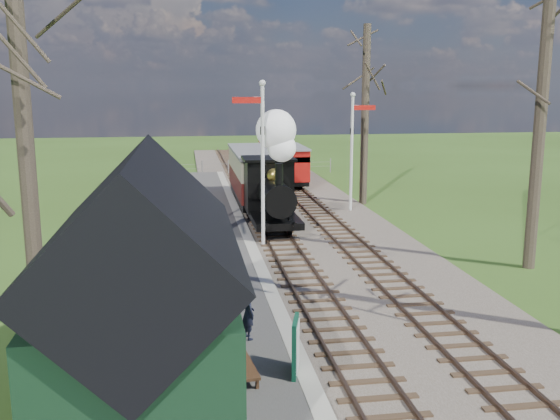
{
  "coord_description": "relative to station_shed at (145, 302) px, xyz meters",
  "views": [
    {
      "loc": [
        -3.52,
        -6.7,
        6.0
      ],
      "look_at": [
        -0.19,
        15.12,
        1.6
      ],
      "focal_mm": 40.0,
      "sensor_mm": 36.0,
      "label": 1
    }
  ],
  "objects": [
    {
      "name": "track_far",
      "position": [
        6.9,
        18.0,
        -2.17
      ],
      "size": [
        1.6,
        60.0,
        0.15
      ],
      "color": "brown",
      "rests_on": "ground"
    },
    {
      "name": "coach",
      "position": [
        4.3,
        20.37,
        -0.62
      ],
      "size": [
        2.31,
        7.9,
        2.43
      ],
      "color": "black",
      "rests_on": "ground"
    },
    {
      "name": "fence_line",
      "position": [
        4.6,
        32.0,
        -1.72
      ],
      "size": [
        12.6,
        0.08,
        1.0
      ],
      "color": "slate",
      "rests_on": "ground"
    },
    {
      "name": "sign_board",
      "position": [
        2.89,
        1.03,
        -1.48
      ],
      "size": [
        0.29,
        0.8,
        1.18
      ],
      "color": "#104D34",
      "rests_on": "platform"
    },
    {
      "name": "track_near",
      "position": [
        4.3,
        18.0,
        -2.17
      ],
      "size": [
        1.6,
        60.0,
        0.15
      ],
      "color": "brown",
      "rests_on": "ground"
    },
    {
      "name": "red_carriage_b",
      "position": [
        6.9,
        31.54,
        -0.89
      ],
      "size": [
        1.87,
        4.63,
        1.97
      ],
      "color": "black",
      "rests_on": "ground"
    },
    {
      "name": "ballast_bed",
      "position": [
        5.6,
        18.0,
        -2.22
      ],
      "size": [
        8.0,
        60.0,
        0.1
      ],
      "primitive_type": "cube",
      "color": "brown",
      "rests_on": "ground"
    },
    {
      "name": "red_carriage_a",
      "position": [
        6.9,
        26.04,
        -0.89
      ],
      "size": [
        1.87,
        4.63,
        1.97
      ],
      "color": "black",
      "rests_on": "ground"
    },
    {
      "name": "coping_strip",
      "position": [
        3.1,
        10.0,
        -2.16
      ],
      "size": [
        0.4,
        44.0,
        0.21
      ],
      "primitive_type": "cube",
      "color": "#B2AD9E",
      "rests_on": "ground"
    },
    {
      "name": "bare_trees",
      "position": [
        5.63,
        6.1,
        2.94
      ],
      "size": [
        15.51,
        22.39,
        12.0
      ],
      "color": "#382D23",
      "rests_on": "ground"
    },
    {
      "name": "platform",
      "position": [
        0.8,
        10.0,
        -2.17
      ],
      "size": [
        5.0,
        44.0,
        0.2
      ],
      "primitive_type": "cube",
      "color": "#474442",
      "rests_on": "ground"
    },
    {
      "name": "distant_hills",
      "position": [
        5.7,
        60.38,
        -18.47
      ],
      "size": [
        114.4,
        48.0,
        22.02
      ],
      "color": "#385B23",
      "rests_on": "ground"
    },
    {
      "name": "person",
      "position": [
        2.11,
        2.98,
        -1.45
      ],
      "size": [
        0.41,
        0.51,
        1.23
      ],
      "primitive_type": "imported",
      "rotation": [
        0.0,
        0.0,
        1.86
      ],
      "color": "black",
      "rests_on": "platform"
    },
    {
      "name": "station_shed",
      "position": [
        0.0,
        0.0,
        0.0
      ],
      "size": [
        3.25,
        6.3,
        4.78
      ],
      "color": "black",
      "rests_on": "platform"
    },
    {
      "name": "semaphore_near",
      "position": [
        3.53,
        12.0,
        1.35
      ],
      "size": [
        1.22,
        0.24,
        6.22
      ],
      "color": "silver",
      "rests_on": "ground"
    },
    {
      "name": "bench",
      "position": [
        1.71,
        1.08,
        -1.68
      ],
      "size": [
        0.59,
        1.49,
        0.83
      ],
      "color": "#432917",
      "rests_on": "platform"
    },
    {
      "name": "locomotive",
      "position": [
        4.29,
        14.3,
        -0.01
      ],
      "size": [
        1.98,
        4.61,
        4.94
      ],
      "color": "black",
      "rests_on": "ground"
    },
    {
      "name": "semaphore_far",
      "position": [
        8.67,
        18.0,
        1.08
      ],
      "size": [
        1.22,
        0.24,
        5.72
      ],
      "color": "silver",
      "rests_on": "ground"
    }
  ]
}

